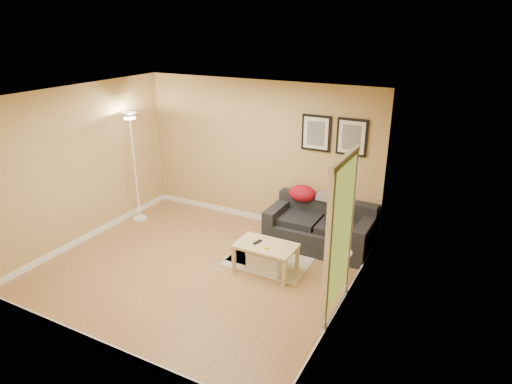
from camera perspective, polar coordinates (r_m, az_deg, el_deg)
floor at (r=6.94m, az=-7.40°, el=-9.62°), size 4.50×4.50×0.00m
ceiling at (r=6.04m, az=-8.58°, el=12.08°), size 4.50×4.50×0.00m
wall_back at (r=8.00m, az=0.32°, el=4.98°), size 4.50×0.00×4.50m
wall_front at (r=5.03m, az=-21.20°, el=-6.71°), size 4.50×0.00×4.50m
wall_left at (r=7.84m, az=-21.54°, el=3.14°), size 0.00×4.00×4.00m
wall_right at (r=5.47m, az=11.77°, el=-3.40°), size 0.00×4.00×4.00m
baseboard_back at (r=8.42m, az=0.28°, el=-3.23°), size 4.50×0.02×0.10m
baseboard_front at (r=5.70m, az=-19.40°, el=-17.87°), size 4.50×0.02×0.10m
baseboard_left at (r=8.28m, az=-20.34°, el=-5.11°), size 0.02×4.00×0.10m
baseboard_right at (r=6.09m, az=10.78°, el=-14.15°), size 0.02×4.00×0.10m
sofa at (r=7.41m, az=8.17°, el=-4.26°), size 1.70×0.90×0.75m
red_throw at (r=7.62m, az=5.98°, el=-0.18°), size 0.48×0.36×0.28m
plaid_throw at (r=7.49m, az=9.54°, el=-0.67°), size 0.45×0.32×0.10m
framed_print_left at (r=7.43m, az=7.73°, el=7.51°), size 0.50×0.04×0.60m
framed_print_right at (r=7.25m, az=12.21°, el=6.89°), size 0.50×0.04×0.60m
area_rug at (r=7.02m, az=1.54°, el=-8.95°), size 1.25×0.85×0.01m
green_runner at (r=7.13m, az=-0.76°, el=-8.45°), size 0.70×0.50×0.01m
coffee_table at (r=6.69m, az=1.25°, el=-8.46°), size 1.00×0.76×0.44m
remote_control at (r=6.64m, az=0.20°, el=-6.44°), size 0.08×0.17×0.02m
tape_roll at (r=6.47m, az=1.33°, el=-7.15°), size 0.07×0.07×0.03m
storage_bin at (r=6.74m, az=1.39°, el=-8.79°), size 0.54×0.39×0.33m
side_table at (r=6.46m, az=10.50°, el=-9.57°), size 0.35×0.35×0.54m
book_stack at (r=6.31m, az=10.66°, el=-7.12°), size 0.23×0.28×0.08m
floor_lamp at (r=8.40m, az=-15.25°, el=2.64°), size 0.27×0.27×2.05m
doorway at (r=5.47m, az=10.60°, el=-6.51°), size 0.12×1.01×2.13m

